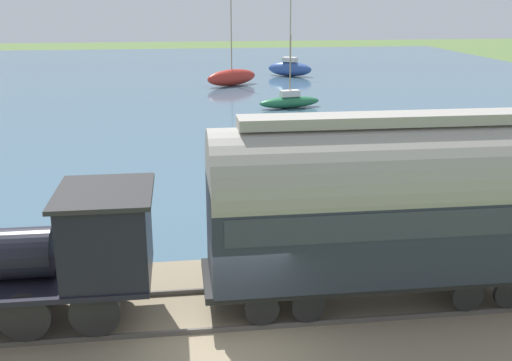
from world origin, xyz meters
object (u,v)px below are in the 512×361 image
rowboat_off_pier (105,225)px  rowboat_near_shore (242,203)px  steam_locomotive (55,248)px  sailboat_green (290,101)px  rowboat_mid_harbor (326,173)px  sailboat_blue (290,68)px  passenger_coach (381,202)px  sailboat_red (232,77)px

rowboat_off_pier → rowboat_near_shore: (1.71, -4.92, -0.02)m
steam_locomotive → sailboat_green: size_ratio=1.12×
steam_locomotive → rowboat_near_shore: size_ratio=2.69×
rowboat_mid_harbor → sailboat_blue: bearing=46.0°
sailboat_green → sailboat_blue: size_ratio=0.61×
passenger_coach → sailboat_green: 29.96m
rowboat_near_shore → sailboat_blue: bearing=-31.4°
sailboat_green → rowboat_near_shore: 21.62m
sailboat_red → rowboat_off_pier: bearing=134.4°
steam_locomotive → rowboat_mid_harbor: bearing=-37.1°
steam_locomotive → sailboat_red: size_ratio=0.69×
rowboat_off_pier → rowboat_near_shore: size_ratio=1.30×
rowboat_near_shore → passenger_coach: bearing=176.4°
sailboat_red → sailboat_green: bearing=161.3°
sailboat_green → sailboat_red: bearing=1.7°
sailboat_green → rowboat_off_pier: size_ratio=1.83×
rowboat_off_pier → rowboat_mid_harbor: bearing=-28.5°
rowboat_off_pier → sailboat_blue: bearing=13.4°
rowboat_off_pier → rowboat_mid_harbor: 10.28m
passenger_coach → sailboat_green: (29.64, -3.43, -2.64)m
sailboat_blue → rowboat_off_pier: (-40.50, 14.00, -0.60)m
sailboat_green → rowboat_near_shore: bearing=151.8°
rowboat_off_pier → rowboat_near_shore: rowboat_off_pier is taller
passenger_coach → sailboat_blue: sailboat_blue is taller
sailboat_green → sailboat_blue: (17.95, -3.35, 0.30)m
passenger_coach → sailboat_green: bearing=-6.6°
sailboat_green → rowboat_mid_harbor: 17.64m
rowboat_mid_harbor → sailboat_green: bearing=48.6°
sailboat_red → rowboat_off_pier: sailboat_red is taller
passenger_coach → sailboat_blue: bearing=-8.1°
sailboat_green → rowboat_mid_harbor: bearing=161.8°
sailboat_green → rowboat_mid_harbor: size_ratio=2.36×
sailboat_green → rowboat_near_shore: sailboat_green is taller
steam_locomotive → sailboat_red: 42.31m
sailboat_red → rowboat_mid_harbor: sailboat_red is taller
sailboat_blue → rowboat_mid_harbor: (-35.51, 5.01, -0.54)m
rowboat_off_pier → rowboat_near_shore: bearing=-38.4°
passenger_coach → sailboat_blue: size_ratio=0.97×
passenger_coach → rowboat_mid_harbor: size_ratio=3.78×
rowboat_off_pier → steam_locomotive: bearing=-148.7°
passenger_coach → rowboat_off_pier: 10.54m
rowboat_near_shore → rowboat_mid_harbor: bearing=-69.3°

